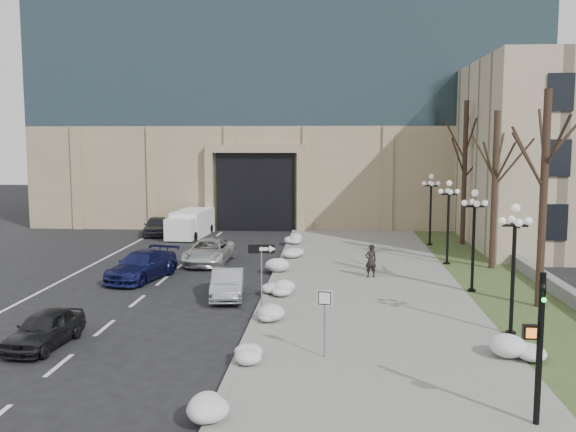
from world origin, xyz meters
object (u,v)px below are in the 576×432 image
at_px(car_b, 228,284).
at_px(keep_sign, 325,309).
at_px(car_d, 209,252).
at_px(one_way_sign, 266,257).
at_px(car_c, 142,266).
at_px(lamppost_b, 474,227).
at_px(lamppost_a, 514,252).
at_px(car_a, 45,329).
at_px(pedestrian, 371,261).
at_px(lamppost_c, 448,211).
at_px(lamppost_d, 431,200).
at_px(car_e, 156,226).
at_px(box_truck, 191,224).
at_px(traffic_signal, 538,352).

bearing_deg(car_b, keep_sign, -67.40).
bearing_deg(car_d, one_way_sign, -65.87).
bearing_deg(car_c, lamppost_b, 7.74).
xyz_separation_m(car_c, car_d, (2.54, 4.37, -0.03)).
height_order(car_d, lamppost_a, lamppost_a).
height_order(car_a, one_way_sign, one_way_sign).
bearing_deg(pedestrian, car_d, -39.57).
bearing_deg(lamppost_c, lamppost_a, -90.00).
xyz_separation_m(car_a, car_c, (0.16, 10.53, 0.09)).
relative_size(car_c, one_way_sign, 1.68).
bearing_deg(one_way_sign, keep_sign, -71.35).
bearing_deg(lamppost_a, lamppost_d, 90.00).
relative_size(car_e, pedestrian, 2.44).
bearing_deg(car_b, one_way_sign, -62.14).
relative_size(car_c, car_e, 1.21).
bearing_deg(lamppost_c, car_b, -143.55).
relative_size(car_a, car_b, 0.94).
distance_m(car_d, lamppost_d, 15.18).
distance_m(box_truck, keep_sign, 27.60).
height_order(car_a, box_truck, box_truck).
relative_size(car_a, lamppost_d, 0.77).
distance_m(car_a, car_c, 10.54).
height_order(lamppost_a, lamppost_b, same).
bearing_deg(pedestrian, keep_sign, 62.13).
bearing_deg(traffic_signal, lamppost_d, 87.41).
height_order(one_way_sign, lamppost_d, lamppost_d).
xyz_separation_m(one_way_sign, lamppost_c, (8.95, 11.06, 0.68)).
height_order(car_a, lamppost_c, lamppost_c).
xyz_separation_m(car_e, lamppost_c, (19.30, -10.12, 2.38)).
bearing_deg(one_way_sign, lamppost_b, 19.80).
relative_size(car_d, one_way_sign, 1.69).
relative_size(traffic_signal, lamppost_d, 0.81).
height_order(car_a, car_c, car_c).
xyz_separation_m(car_a, car_b, (5.06, 7.14, 0.02)).
bearing_deg(keep_sign, car_e, 128.06).
relative_size(traffic_signal, lamppost_a, 0.81).
bearing_deg(lamppost_c, car_e, 152.33).
height_order(car_d, lamppost_b, lamppost_b).
relative_size(pedestrian, lamppost_c, 0.35).
height_order(keep_sign, traffic_signal, traffic_signal).
distance_m(traffic_signal, lamppost_d, 26.98).
bearing_deg(car_e, pedestrian, -51.35).
relative_size(box_truck, traffic_signal, 1.55).
relative_size(box_truck, one_way_sign, 2.06).
bearing_deg(car_a, lamppost_c, 48.54).
distance_m(lamppost_a, lamppost_b, 6.50).
xyz_separation_m(lamppost_a, lamppost_b, (0.00, 6.50, 0.00)).
relative_size(car_c, lamppost_c, 1.03).
distance_m(car_b, lamppost_b, 11.36).
bearing_deg(lamppost_d, car_a, -126.41).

